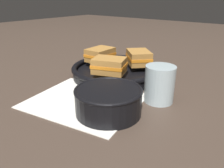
% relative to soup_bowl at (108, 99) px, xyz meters
% --- Properties ---
extents(ground_plane, '(4.00, 4.00, 0.00)m').
position_rel_soup_bowl_xyz_m(ground_plane, '(-0.09, 0.06, -0.04)').
color(ground_plane, '#47382D').
extents(napkin, '(0.32, 0.29, 0.00)m').
position_rel_soup_bowl_xyz_m(napkin, '(-0.09, 0.01, -0.03)').
color(napkin, white).
rests_on(napkin, ground_plane).
extents(soup_bowl, '(0.16, 0.16, 0.06)m').
position_rel_soup_bowl_xyz_m(soup_bowl, '(0.00, 0.00, 0.00)').
color(soup_bowl, black).
rests_on(soup_bowl, ground_plane).
extents(spoon, '(0.14, 0.05, 0.01)m').
position_rel_soup_bowl_xyz_m(spoon, '(-0.05, 0.01, -0.03)').
color(spoon, '#B7B7BC').
rests_on(spoon, napkin).
extents(skillet, '(0.30, 0.43, 0.04)m').
position_rel_soup_bowl_xyz_m(skillet, '(-0.14, 0.21, -0.02)').
color(skillet, black).
rests_on(skillet, ground_plane).
extents(sandwich_near_left, '(0.12, 0.12, 0.05)m').
position_rel_soup_bowl_xyz_m(sandwich_near_left, '(-0.10, 0.28, 0.03)').
color(sandwich_near_left, '#B27A38').
rests_on(sandwich_near_left, skillet).
extents(sandwich_near_right, '(0.08, 0.10, 0.05)m').
position_rel_soup_bowl_xyz_m(sandwich_near_right, '(-0.22, 0.22, 0.03)').
color(sandwich_near_right, '#B27A38').
rests_on(sandwich_near_right, skillet).
extents(sandwich_far_left, '(0.12, 0.10, 0.05)m').
position_rel_soup_bowl_xyz_m(sandwich_far_left, '(-0.11, 0.14, 0.03)').
color(sandwich_far_left, '#B27A38').
rests_on(sandwich_far_left, skillet).
extents(drinking_glass, '(0.08, 0.08, 0.10)m').
position_rel_soup_bowl_xyz_m(drinking_glass, '(0.06, 0.13, 0.01)').
color(drinking_glass, silver).
rests_on(drinking_glass, ground_plane).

